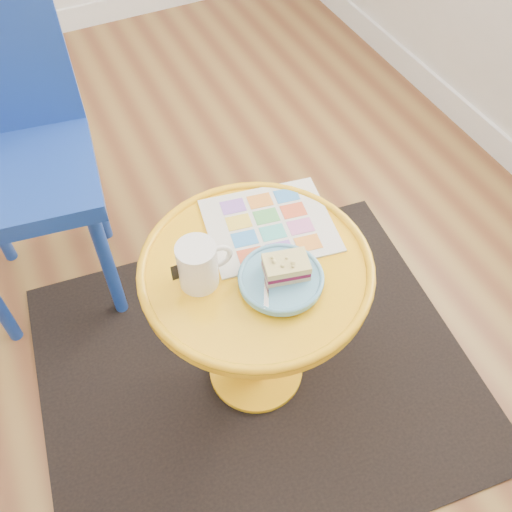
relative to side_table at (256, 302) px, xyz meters
name	(u,v)px	position (x,y,z in m)	size (l,w,h in m)	color
floor	(33,387)	(-0.64, 0.25, -0.39)	(4.00, 4.00, 0.00)	brown
rug	(256,370)	(0.00, 0.00, -0.38)	(1.30, 1.10, 0.01)	black
side_table	(256,302)	(0.00, 0.00, 0.00)	(0.57, 0.57, 0.54)	#FFB215
chair	(10,143)	(-0.44, 0.68, 0.18)	(0.49, 0.49, 0.98)	#173798
newspaper	(270,225)	(0.09, 0.10, 0.15)	(0.32, 0.27, 0.01)	silver
mug	(199,264)	(-0.14, 0.02, 0.22)	(0.13, 0.09, 0.12)	white
plate	(281,279)	(0.03, -0.07, 0.17)	(0.20, 0.20, 0.02)	#61A8CD
cake_slice	(286,267)	(0.04, -0.07, 0.20)	(0.12, 0.09, 0.04)	#D3BC8C
fork	(267,281)	(-0.01, -0.07, 0.18)	(0.08, 0.13, 0.00)	silver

